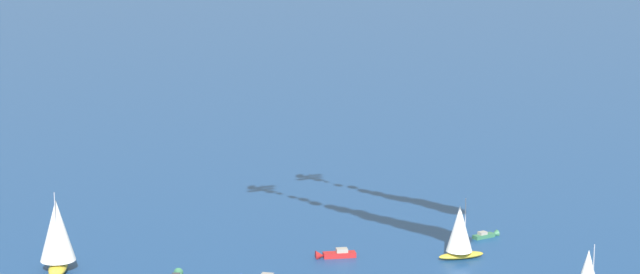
# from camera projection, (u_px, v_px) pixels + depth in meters

# --- Properties ---
(motorboat_near_centre) EXTENTS (4.20, 6.76, 1.92)m
(motorboat_near_centre) POSITION_uv_depth(u_px,v_px,m) (334.00, 254.00, 181.93)
(motorboat_near_centre) COLOR #B21E1E
(motorboat_near_centre) RESTS_ON ground_plane
(sailboat_far_port) EXTENTS (10.40, 7.16, 12.98)m
(sailboat_far_port) POSITION_uv_depth(u_px,v_px,m) (57.00, 234.00, 173.99)
(sailboat_far_port) COLOR gold
(sailboat_far_port) RESTS_ON ground_plane
(sailboat_inshore) EXTENTS (6.11, 7.81, 10.07)m
(sailboat_inshore) POSITION_uv_depth(u_px,v_px,m) (460.00, 232.00, 180.51)
(sailboat_inshore) COLOR gold
(sailboat_inshore) RESTS_ON ground_plane
(motorboat_offshore) EXTENTS (4.69, 4.47, 1.50)m
(motorboat_offshore) POSITION_uv_depth(u_px,v_px,m) (487.00, 235.00, 193.72)
(motorboat_offshore) COLOR #33704C
(motorboat_offshore) RESTS_ON ground_plane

